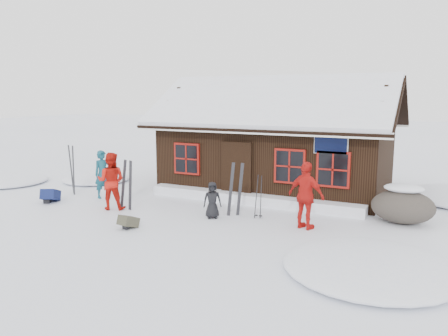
{
  "coord_description": "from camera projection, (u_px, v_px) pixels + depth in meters",
  "views": [
    {
      "loc": [
        7.12,
        -11.04,
        3.59
      ],
      "look_at": [
        0.9,
        1.45,
        1.3
      ],
      "focal_mm": 35.0,
      "sensor_mm": 36.0,
      "label": 1
    }
  ],
  "objects": [
    {
      "name": "boulder",
      "position": [
        403.0,
        206.0,
        12.44
      ],
      "size": [
        1.75,
        1.31,
        1.02
      ],
      "color": "#49423A",
      "rests_on": "ground"
    },
    {
      "name": "skier_orange_left",
      "position": [
        111.0,
        181.0,
        13.94
      ],
      "size": [
        1.1,
        0.99,
        1.84
      ],
      "primitive_type": "imported",
      "rotation": [
        0.0,
        0.0,
        3.54
      ],
      "color": "red",
      "rests_on": "ground"
    },
    {
      "name": "ski_pair_right",
      "position": [
        235.0,
        190.0,
        13.2
      ],
      "size": [
        0.5,
        0.22,
        1.68
      ],
      "rotation": [
        0.0,
        0.0,
        0.36
      ],
      "color": "black",
      "rests_on": "ground"
    },
    {
      "name": "ski_poles",
      "position": [
        259.0,
        197.0,
        12.92
      ],
      "size": [
        0.24,
        0.12,
        1.35
      ],
      "color": "black",
      "rests_on": "ground"
    },
    {
      "name": "skier_crouched",
      "position": [
        212.0,
        200.0,
        12.95
      ],
      "size": [
        0.64,
        0.58,
        1.1
      ],
      "primitive_type": "imported",
      "rotation": [
        0.0,
        0.0,
        0.57
      ],
      "color": "black",
      "rests_on": "ground"
    },
    {
      "name": "snow_mounds",
      "position": [
        250.0,
        207.0,
        14.38
      ],
      "size": [
        20.6,
        13.2,
        0.48
      ],
      "color": "white",
      "rests_on": "ground"
    },
    {
      "name": "ground",
      "position": [
        177.0,
        214.0,
        13.46
      ],
      "size": [
        120.0,
        120.0,
        0.0
      ],
      "primitive_type": "plane",
      "color": "white",
      "rests_on": "ground"
    },
    {
      "name": "backpack_olive",
      "position": [
        128.0,
        224.0,
        12.0
      ],
      "size": [
        0.45,
        0.55,
        0.27
      ],
      "primitive_type": "cube",
      "rotation": [
        0.0,
        0.0,
        -0.16
      ],
      "color": "#3E3C2C",
      "rests_on": "ground"
    },
    {
      "name": "ski_pair_mid",
      "position": [
        72.0,
        170.0,
        16.22
      ],
      "size": [
        0.49,
        0.29,
        1.86
      ],
      "rotation": [
        0.0,
        0.0,
        -0.51
      ],
      "color": "black",
      "rests_on": "ground"
    },
    {
      "name": "ski_pair_left",
      "position": [
        127.0,
        186.0,
        13.86
      ],
      "size": [
        0.54,
        0.11,
        1.67
      ],
      "rotation": [
        0.0,
        0.0,
        0.0
      ],
      "color": "black",
      "rests_on": "ground"
    },
    {
      "name": "skier_orange_right",
      "position": [
        306.0,
        196.0,
        11.83
      ],
      "size": [
        1.18,
        0.75,
        1.86
      ],
      "primitive_type": "imported",
      "rotation": [
        0.0,
        0.0,
        2.85
      ],
      "color": "red",
      "rests_on": "ground"
    },
    {
      "name": "backpack_blue",
      "position": [
        51.0,
        197.0,
        14.95
      ],
      "size": [
        0.71,
        0.78,
        0.35
      ],
      "primitive_type": "cube",
      "rotation": [
        0.0,
        0.0,
        0.45
      ],
      "color": "#101948",
      "rests_on": "ground"
    },
    {
      "name": "skier_teal",
      "position": [
        103.0,
        174.0,
        15.53
      ],
      "size": [
        0.63,
        0.74,
        1.71
      ],
      "primitive_type": "imported",
      "rotation": [
        0.0,
        0.0,
        1.14
      ],
      "color": "#134A5B",
      "rests_on": "ground"
    },
    {
      "name": "snow_drift",
      "position": [
        250.0,
        199.0,
        14.76
      ],
      "size": [
        7.6,
        0.6,
        0.35
      ],
      "primitive_type": "cube",
      "color": "white",
      "rests_on": "ground"
    },
    {
      "name": "mountain_hut",
      "position": [
        278.0,
        149.0,
        16.95
      ],
      "size": [
        8.9,
        6.09,
        4.42
      ],
      "color": "black",
      "rests_on": "ground"
    }
  ]
}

